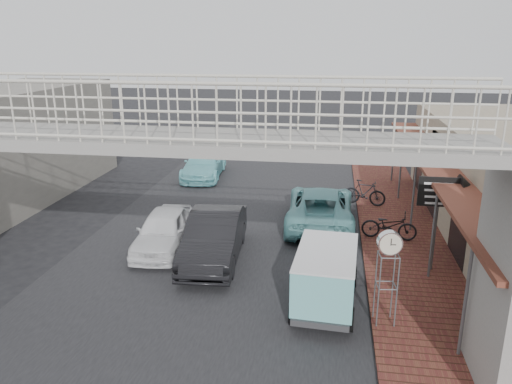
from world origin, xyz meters
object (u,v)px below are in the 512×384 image
(white_hatchback, at_px, (164,230))
(angkot_far, at_px, (204,164))
(angkot_van, at_px, (327,269))
(arrow_sign, at_px, (466,194))
(angkot_curb, at_px, (320,206))
(motorcycle_near, at_px, (389,225))
(street_clock, at_px, (389,247))
(motorcycle_far, at_px, (365,192))
(dark_sedan, at_px, (214,237))

(white_hatchback, bearing_deg, angkot_far, 92.16)
(angkot_van, xyz_separation_m, arrow_sign, (4.02, 2.57, 1.54))
(angkot_curb, height_order, motorcycle_near, angkot_curb)
(street_clock, bearing_deg, motorcycle_far, 83.03)
(angkot_far, distance_m, arrow_sign, 14.93)
(white_hatchback, height_order, angkot_curb, angkot_curb)
(angkot_far, distance_m, motorcycle_far, 9.10)
(angkot_van, bearing_deg, angkot_curb, 96.83)
(motorcycle_far, bearing_deg, angkot_curb, 160.20)
(angkot_curb, relative_size, street_clock, 2.18)
(angkot_far, height_order, motorcycle_far, angkot_far)
(arrow_sign, bearing_deg, dark_sedan, -178.76)
(angkot_curb, xyz_separation_m, motorcycle_near, (2.52, -1.36, -0.14))
(arrow_sign, bearing_deg, motorcycle_near, 128.10)
(dark_sedan, height_order, motorcycle_near, dark_sedan)
(dark_sedan, relative_size, motorcycle_near, 2.47)
(angkot_van, xyz_separation_m, motorcycle_far, (1.50, 8.87, -0.44))
(white_hatchback, bearing_deg, angkot_van, -32.67)
(white_hatchback, relative_size, angkot_far, 0.85)
(motorcycle_far, bearing_deg, angkot_van, -173.08)
(angkot_curb, distance_m, motorcycle_near, 2.87)
(white_hatchback, height_order, dark_sedan, dark_sedan)
(motorcycle_near, relative_size, motorcycle_far, 1.06)
(dark_sedan, distance_m, street_clock, 6.34)
(dark_sedan, distance_m, motorcycle_far, 8.25)
(angkot_van, height_order, street_clock, street_clock)
(white_hatchback, height_order, angkot_far, white_hatchback)
(angkot_far, bearing_deg, motorcycle_far, -29.50)
(motorcycle_near, bearing_deg, angkot_van, 163.86)
(dark_sedan, height_order, angkot_van, angkot_van)
(angkot_far, bearing_deg, angkot_van, -66.53)
(white_hatchback, relative_size, street_clock, 1.62)
(arrow_sign, bearing_deg, angkot_far, 137.40)
(street_clock, relative_size, arrow_sign, 0.80)
(motorcycle_far, relative_size, arrow_sign, 0.59)
(angkot_van, xyz_separation_m, street_clock, (1.50, -0.79, 1.08))
(angkot_curb, bearing_deg, arrow_sign, 138.42)
(dark_sedan, relative_size, angkot_curb, 0.89)
(white_hatchback, bearing_deg, street_clock, -32.46)
(white_hatchback, xyz_separation_m, dark_sedan, (1.95, -0.60, 0.10))
(motorcycle_far, distance_m, arrow_sign, 7.07)
(motorcycle_far, height_order, street_clock, street_clock)
(motorcycle_far, bearing_deg, street_clock, -163.45)
(street_clock, xyz_separation_m, arrow_sign, (2.52, 3.36, 0.46))
(angkot_curb, bearing_deg, angkot_far, -45.63)
(dark_sedan, xyz_separation_m, motorcycle_near, (5.92, 2.49, -0.18))
(angkot_curb, distance_m, motorcycle_far, 3.13)
(angkot_curb, xyz_separation_m, street_clock, (1.85, -7.14, 1.42))
(angkot_far, bearing_deg, arrow_sign, -47.78)
(motorcycle_far, xyz_separation_m, street_clock, (0.00, -9.66, 1.52))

